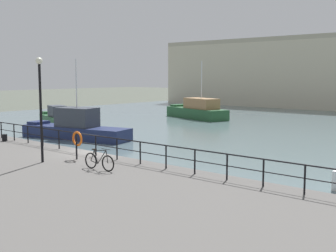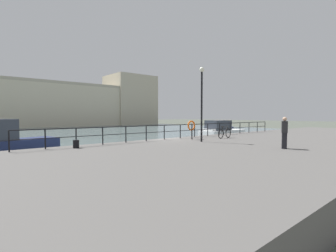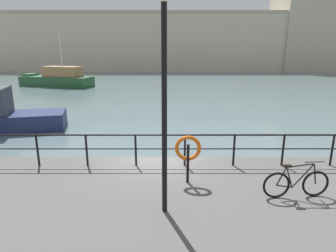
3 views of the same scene
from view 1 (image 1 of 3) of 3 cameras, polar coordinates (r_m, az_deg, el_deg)
ground_plane at (r=24.23m, az=-9.47°, el=-5.89°), size 240.00×240.00×0.00m
water_basin at (r=49.09m, az=18.71°, el=0.23°), size 80.00×60.00×0.01m
moored_cabin_cruiser at (r=36.57m, az=-12.05°, el=-0.23°), size 9.98×4.46×6.55m
moored_blue_motorboat at (r=52.70m, az=3.90°, el=2.06°), size 9.50×5.13×6.88m
moored_red_daysailer at (r=46.75m, az=-14.47°, el=0.99°), size 7.47×4.39×2.10m
quay_railing at (r=22.10m, az=-8.14°, el=-2.26°), size 24.14×0.07×1.08m
parked_bicycle at (r=19.34m, az=-9.02°, el=-4.61°), size 1.77×0.20×0.98m
mooring_bollard at (r=29.25m, az=-20.67°, el=-1.45°), size 0.32×0.32×0.44m
life_ring_stand at (r=21.92m, az=-11.84°, el=-1.78°), size 0.75×0.16×1.40m
quay_lamp_post at (r=21.34m, az=-16.42°, el=3.73°), size 0.32×0.32×4.97m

